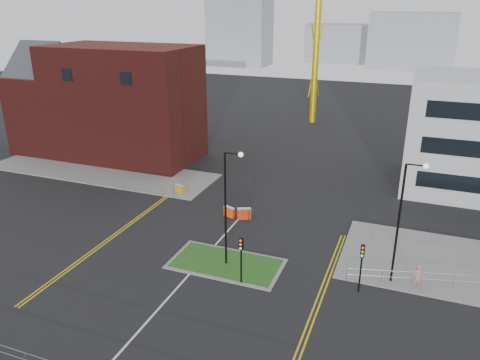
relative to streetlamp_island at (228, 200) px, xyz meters
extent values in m
plane|color=black|center=(-2.22, -8.00, -5.41)|extent=(200.00, 200.00, 0.00)
cube|color=slate|center=(-22.22, 14.00, -5.35)|extent=(28.00, 8.00, 0.12)
cube|color=slate|center=(-0.22, 0.00, -5.37)|extent=(8.60, 4.60, 0.08)
cube|color=#1F4B19|center=(-0.22, 0.00, -5.35)|extent=(8.00, 4.00, 0.12)
cube|color=#4E1713|center=(-22.22, 20.00, 1.59)|extent=(18.00, 10.00, 14.00)
cube|color=black|center=(-26.22, 14.98, 5.59)|extent=(1.40, 0.10, 1.40)
cube|color=black|center=(-18.22, 14.98, 5.59)|extent=(1.40, 0.10, 1.40)
cube|color=#4E1713|center=(-34.22, 20.00, -0.41)|extent=(6.00, 10.00, 10.00)
cube|color=#2D3038|center=(-34.22, 20.00, 4.59)|extent=(6.40, 8.49, 8.49)
cylinder|color=yellow|center=(-4.22, 47.00, 11.79)|extent=(1.00, 1.00, 34.40)
cylinder|color=black|center=(-0.22, 0.00, -0.91)|extent=(0.16, 0.16, 9.00)
cylinder|color=black|center=(0.38, 0.00, 3.59)|extent=(1.20, 0.10, 0.10)
sphere|color=silver|center=(0.98, 0.00, 3.59)|extent=(0.36, 0.36, 0.36)
cylinder|color=black|center=(11.78, 2.00, -0.91)|extent=(0.16, 0.16, 9.00)
cylinder|color=black|center=(12.38, 2.00, 3.59)|extent=(1.20, 0.10, 0.10)
sphere|color=silver|center=(12.98, 2.00, 3.59)|extent=(0.36, 0.36, 0.36)
cylinder|color=black|center=(1.78, -2.00, -3.91)|extent=(0.12, 0.12, 3.00)
cube|color=black|center=(1.78, -2.00, -2.21)|extent=(0.28, 0.22, 0.90)
sphere|color=red|center=(1.78, -2.13, -1.91)|extent=(0.18, 0.18, 0.18)
sphere|color=orange|center=(1.78, -2.13, -2.21)|extent=(0.18, 0.18, 0.18)
sphere|color=#0CCC33|center=(1.78, -2.13, -2.51)|extent=(0.18, 0.18, 0.18)
cylinder|color=black|center=(9.78, 0.00, -3.91)|extent=(0.12, 0.12, 3.00)
cube|color=black|center=(9.78, 0.00, -2.21)|extent=(0.28, 0.22, 0.90)
sphere|color=red|center=(9.78, -0.13, -1.91)|extent=(0.18, 0.18, 0.18)
sphere|color=orange|center=(9.78, -0.13, -2.21)|extent=(0.18, 0.18, 0.18)
sphere|color=#0CCC33|center=(9.78, -0.13, -2.51)|extent=(0.18, 0.18, 0.18)
cylinder|color=gray|center=(-13.22, 10.00, -4.36)|extent=(6.00, 0.04, 0.04)
cylinder|color=gray|center=(-13.22, 10.00, -4.86)|extent=(6.00, 0.04, 0.04)
cylinder|color=gray|center=(-16.22, 10.00, -4.86)|extent=(0.05, 0.05, 1.10)
cylinder|color=gray|center=(-10.22, 10.00, -4.86)|extent=(0.05, 0.05, 1.10)
cylinder|color=gray|center=(8.78, 1.00, -4.86)|extent=(0.05, 0.05, 1.10)
cube|color=silver|center=(-2.22, -6.00, -5.41)|extent=(0.15, 30.00, 0.01)
cube|color=gold|center=(-11.22, 2.00, -5.41)|extent=(0.12, 24.00, 0.01)
cube|color=gold|center=(-10.92, 2.00, -5.41)|extent=(0.12, 24.00, 0.01)
cube|color=gold|center=(7.28, -2.00, -5.41)|extent=(0.12, 20.00, 0.01)
cube|color=gold|center=(7.58, -2.00, -5.41)|extent=(0.12, 20.00, 0.01)
cube|color=gray|center=(-42.22, 112.00, 5.59)|extent=(18.00, 12.00, 22.00)
cube|color=gray|center=(7.78, 122.00, 2.59)|extent=(24.00, 12.00, 16.00)
cube|color=gray|center=(-10.22, 132.00, 0.59)|extent=(30.00, 12.00, 12.00)
imported|color=tan|center=(13.53, 1.81, -4.49)|extent=(0.79, 0.65, 1.85)
cube|color=orange|center=(-10.22, 11.35, -4.95)|extent=(1.18, 0.73, 0.93)
cube|color=silver|center=(-10.22, 11.35, -4.53)|extent=(1.18, 0.73, 0.11)
cube|color=red|center=(-1.74, 8.00, -4.88)|extent=(1.34, 0.91, 1.06)
cube|color=silver|center=(-1.74, 8.00, -4.40)|extent=(1.34, 0.91, 0.13)
cube|color=#FF490E|center=(-3.22, 8.00, -4.94)|extent=(1.20, 0.77, 0.95)
cube|color=silver|center=(-3.22, 8.00, -4.51)|extent=(1.20, 0.77, 0.11)
camera|label=1|loc=(11.99, -28.78, 13.50)|focal=35.00mm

